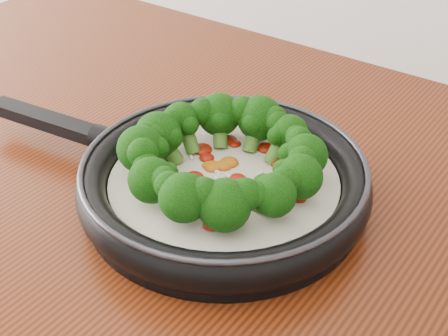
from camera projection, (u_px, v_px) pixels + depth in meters
The scene contains 1 object.
skillet at pixel (221, 175), 0.72m from camera, with size 0.55×0.38×0.10m.
Camera 1 is at (0.33, 0.55, 1.36)m, focal length 50.14 mm.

